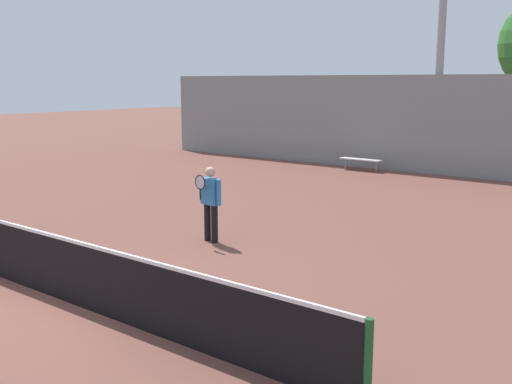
# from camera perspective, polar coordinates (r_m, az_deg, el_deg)

# --- Properties ---
(ground_plane) EXTENTS (100.00, 100.00, 0.00)m
(ground_plane) POSITION_cam_1_polar(r_m,az_deg,el_deg) (9.89, -17.79, -9.81)
(ground_plane) COLOR brown
(tennis_net) EXTENTS (10.51, 0.09, 1.03)m
(tennis_net) POSITION_cam_1_polar(r_m,az_deg,el_deg) (9.73, -17.96, -6.91)
(tennis_net) COLOR #195128
(tennis_net) RESTS_ON ground_plane
(tennis_player) EXTENTS (0.61, 0.43, 1.60)m
(tennis_player) POSITION_cam_1_polar(r_m,az_deg,el_deg) (12.57, -4.37, -0.69)
(tennis_player) COLOR black
(tennis_player) RESTS_ON ground_plane
(bench_adjacent_court) EXTENTS (1.63, 0.40, 0.45)m
(bench_adjacent_court) POSITION_cam_1_polar(r_m,az_deg,el_deg) (23.01, 9.95, 3.03)
(bench_adjacent_court) COLOR white
(bench_adjacent_court) RESTS_ON ground_plane
(back_fence) EXTENTS (26.38, 0.06, 3.57)m
(back_fence) POSITION_cam_1_polar(r_m,az_deg,el_deg) (22.42, 17.67, 6.05)
(back_fence) COLOR gray
(back_fence) RESTS_ON ground_plane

